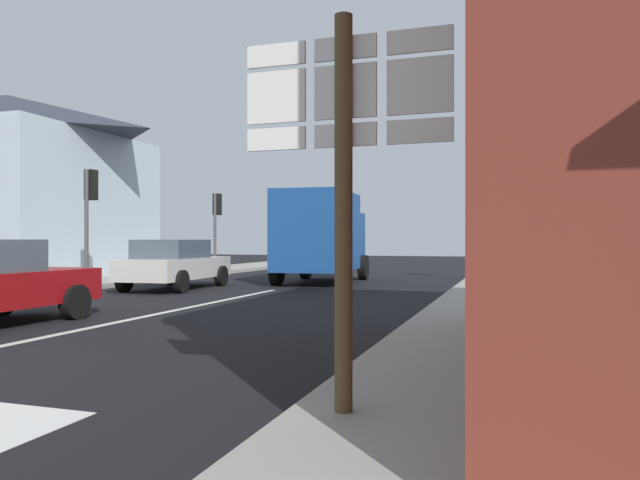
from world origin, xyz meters
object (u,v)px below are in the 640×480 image
object	(u,v)px
route_sign_post	(344,170)
traffic_light_far_right	(476,213)
traffic_light_near_left	(90,201)
sedan_far	(175,263)
traffic_light_far_left	(217,215)
delivery_truck	(321,234)

from	to	relation	value
route_sign_post	traffic_light_far_right	size ratio (longest dim) A/B	0.97
route_sign_post	traffic_light_near_left	size ratio (longest dim) A/B	0.90
sedan_far	traffic_light_far_left	world-z (taller)	traffic_light_far_left
route_sign_post	traffic_light_far_right	bearing A→B (deg)	90.42
traffic_light_far_left	traffic_light_far_right	bearing A→B (deg)	-0.95
route_sign_post	traffic_light_far_right	world-z (taller)	traffic_light_far_right
sedan_far	delivery_truck	size ratio (longest dim) A/B	0.84
sedan_far	route_sign_post	distance (m)	14.05
delivery_truck	traffic_light_near_left	xyz separation A→B (m)	(-5.70, -4.67, 0.98)
sedan_far	route_sign_post	bearing A→B (deg)	-52.94
route_sign_post	traffic_light_near_left	bearing A→B (deg)	136.29
delivery_truck	traffic_light_far_left	xyz separation A→B (m)	(-5.70, 3.23, 0.88)
sedan_far	route_sign_post	xyz separation A→B (m)	(8.43, -11.17, 1.24)
delivery_truck	route_sign_post	distance (m)	15.80
traffic_light_far_left	traffic_light_far_right	size ratio (longest dim) A/B	1.03
traffic_light_near_left	route_sign_post	bearing A→B (deg)	-43.71
traffic_light_near_left	sedan_far	bearing A→B (deg)	20.78
traffic_light_far_left	traffic_light_far_right	xyz separation A→B (m)	(10.63, -0.18, -0.08)
sedan_far	traffic_light_far_left	bearing A→B (deg)	108.33
route_sign_post	traffic_light_far_left	size ratio (longest dim) A/B	0.94
sedan_far	traffic_light_near_left	size ratio (longest dim) A/B	1.21
sedan_far	delivery_truck	xyz separation A→B (m)	(3.37, 3.79, 0.89)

